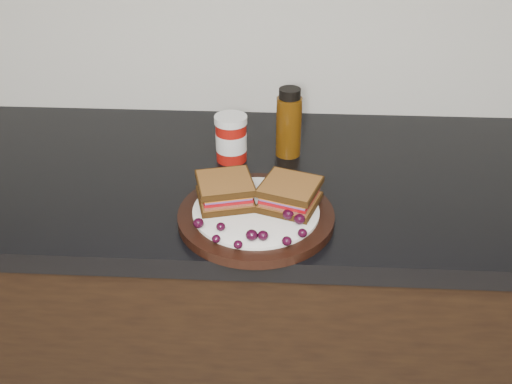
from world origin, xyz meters
The scene contains 26 objects.
base_cabinets centered at (0.00, 1.70, 0.43)m, with size 3.96×0.58×0.86m, color black.
countertop centered at (0.00, 1.70, 0.88)m, with size 3.98×0.60×0.04m, color black.
plate centered at (-0.07, 1.52, 0.91)m, with size 0.28×0.28×0.02m, color black.
sandwich_left centered at (-0.13, 1.54, 0.95)m, with size 0.10×0.10×0.04m, color brown, non-canonical shape.
sandwich_right centered at (-0.01, 1.54, 0.95)m, with size 0.10×0.10×0.04m, color brown, non-canonical shape.
grape_0 centered at (-0.16, 1.46, 0.93)m, with size 0.02×0.02×0.02m, color black.
grape_1 centered at (-0.13, 1.45, 0.93)m, with size 0.02×0.02×0.01m, color black.
grape_2 centered at (-0.13, 1.42, 0.93)m, with size 0.01×0.01×0.01m, color black.
grape_3 centered at (-0.09, 1.41, 0.93)m, with size 0.02×0.02×0.01m, color black.
grape_4 centered at (-0.07, 1.43, 0.93)m, with size 0.02×0.02×0.02m, color black.
grape_5 centered at (-0.05, 1.43, 0.93)m, with size 0.02×0.02×0.02m, color black.
grape_6 centered at (-0.01, 1.42, 0.93)m, with size 0.02×0.02×0.02m, color black.
grape_7 centered at (0.01, 1.44, 0.93)m, with size 0.02×0.02×0.01m, color black.
grape_8 centered at (0.01, 1.48, 0.93)m, with size 0.02×0.02×0.02m, color black.
grape_9 centered at (-0.01, 1.49, 0.93)m, with size 0.02×0.02×0.02m, color black.
grape_10 centered at (0.01, 1.53, 0.93)m, with size 0.02×0.02×0.02m, color black.
grape_11 centered at (-0.02, 1.55, 0.93)m, with size 0.02×0.02×0.02m, color black.
grape_12 centered at (-0.01, 1.57, 0.93)m, with size 0.02×0.02×0.01m, color black.
grape_13 centered at (-0.14, 1.58, 0.93)m, with size 0.02×0.02×0.02m, color black.
grape_14 centered at (-0.16, 1.55, 0.93)m, with size 0.02×0.02×0.02m, color black.
grape_15 centered at (-0.13, 1.52, 0.93)m, with size 0.02×0.02×0.02m, color black.
grape_16 centered at (-0.13, 1.57, 0.93)m, with size 0.02×0.02×0.02m, color black.
grape_17 centered at (-0.13, 1.55, 0.93)m, with size 0.02×0.02×0.02m, color black.
grape_18 centered at (-0.15, 1.52, 0.93)m, with size 0.02×0.02×0.02m, color black.
condiment_jar centered at (-0.14, 1.75, 0.95)m, with size 0.07×0.07×0.10m, color #97110B.
oil_bottle centered at (-0.02, 1.78, 0.98)m, with size 0.05×0.05×0.15m, color #482807.
Camera 1 is at (-0.02, 0.68, 1.48)m, focal length 40.00 mm.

